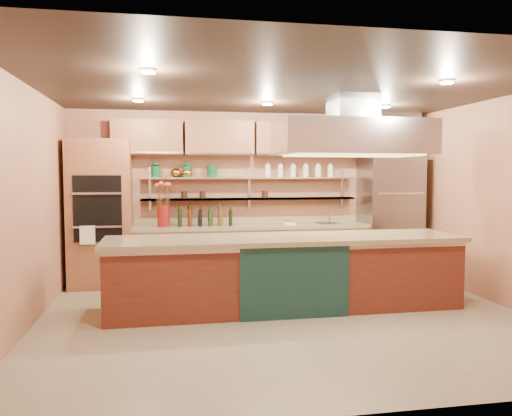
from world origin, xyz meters
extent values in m
cube|color=gray|center=(0.00, 0.00, -0.01)|extent=(6.00, 5.00, 0.02)
cube|color=black|center=(0.00, 0.00, 2.80)|extent=(6.00, 5.00, 0.02)
cube|color=#A86D4F|center=(0.00, 2.50, 1.40)|extent=(6.00, 0.04, 2.80)
cube|color=#A86D4F|center=(0.00, -2.50, 1.40)|extent=(6.00, 0.04, 2.80)
cube|color=#A86D4F|center=(-3.00, 0.00, 1.40)|extent=(0.04, 5.00, 2.80)
cube|color=#A86D4F|center=(3.00, 0.00, 1.40)|extent=(0.04, 5.00, 2.80)
cube|color=brown|center=(-2.45, 2.18, 1.15)|extent=(0.95, 0.64, 2.30)
cube|color=gray|center=(2.35, 2.14, 1.05)|extent=(0.95, 0.72, 2.10)
cube|color=tan|center=(-0.05, 2.20, 0.47)|extent=(3.84, 0.64, 0.93)
cube|color=silver|center=(-0.05, 2.37, 1.35)|extent=(3.60, 0.26, 0.03)
cube|color=silver|center=(-0.05, 2.37, 1.70)|extent=(3.60, 0.26, 0.03)
cube|color=brown|center=(0.00, 2.32, 2.35)|extent=(4.60, 0.36, 0.55)
cube|color=silver|center=(0.99, 0.44, 2.25)|extent=(2.00, 1.00, 0.45)
cube|color=#FFE5A5|center=(0.00, 0.20, 2.77)|extent=(4.00, 2.80, 0.02)
cube|color=maroon|center=(0.09, 0.44, 0.48)|extent=(4.57, 1.03, 0.95)
cylinder|color=maroon|center=(-1.49, 2.15, 1.10)|extent=(0.25, 0.25, 0.34)
cube|color=black|center=(-0.82, 2.15, 1.08)|extent=(0.97, 0.46, 0.30)
cube|color=silver|center=(0.58, 2.15, 0.98)|extent=(0.18, 0.15, 0.09)
cylinder|color=white|center=(1.30, 2.25, 1.04)|extent=(0.03, 0.03, 0.21)
ellipsoid|color=#BD742B|center=(-1.28, 2.37, 1.79)|extent=(0.23, 0.23, 0.14)
cylinder|color=#0E4523|center=(-0.69, 2.37, 1.81)|extent=(0.21, 0.21, 0.20)
camera|label=1|loc=(-1.44, -5.87, 1.78)|focal=35.00mm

